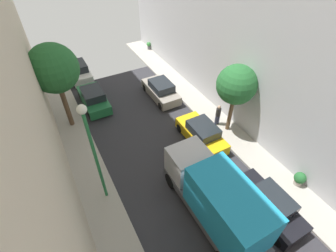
{
  "coord_description": "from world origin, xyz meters",
  "views": [
    {
      "loc": [
        -5.34,
        -5.64,
        12.63
      ],
      "look_at": [
        1.16,
        6.26,
        0.5
      ],
      "focal_mm": 26.57,
      "sensor_mm": 36.0,
      "label": 1
    }
  ],
  "objects": [
    {
      "name": "potted_plant_0",
      "position": [
        5.64,
        -1.63,
        0.64
      ],
      "size": [
        0.68,
        0.68,
        0.9
      ],
      "color": "#B2A899",
      "rests_on": "sidewalk_right"
    },
    {
      "name": "parked_car_left_3",
      "position": [
        -2.7,
        17.08,
        0.72
      ],
      "size": [
        1.78,
        4.2,
        1.57
      ],
      "color": "white",
      "rests_on": "ground"
    },
    {
      "name": "ground",
      "position": [
        0.0,
        0.0,
        0.0
      ],
      "size": [
        32.0,
        32.0,
        0.0
      ],
      "primitive_type": "plane",
      "color": "#2D2D33"
    },
    {
      "name": "potted_plant_3",
      "position": [
        5.8,
        19.36,
        0.61
      ],
      "size": [
        0.47,
        0.47,
        0.81
      ],
      "color": "slate",
      "rests_on": "sidewalk_right"
    },
    {
      "name": "street_tree_1",
      "position": [
        5.08,
        4.25,
        3.94
      ],
      "size": [
        2.63,
        2.63,
        5.14
      ],
      "color": "brown",
      "rests_on": "sidewalk_right"
    },
    {
      "name": "pedestrian",
      "position": [
        4.7,
        5.06,
        1.07
      ],
      "size": [
        0.4,
        0.36,
        1.72
      ],
      "color": "#2D334C",
      "rests_on": "sidewalk_right"
    },
    {
      "name": "parked_car_right_2",
      "position": [
        2.7,
        -2.01,
        0.72
      ],
      "size": [
        1.78,
        4.2,
        1.57
      ],
      "color": "black",
      "rests_on": "ground"
    },
    {
      "name": "sidewalk_left",
      "position": [
        -5.0,
        0.0,
        0.07
      ],
      "size": [
        2.0,
        44.0,
        0.15
      ],
      "primitive_type": "cube",
      "color": "#A8A399",
      "rests_on": "ground"
    },
    {
      "name": "sidewalk_right",
      "position": [
        5.0,
        0.0,
        0.07
      ],
      "size": [
        2.0,
        44.0,
        0.15
      ],
      "primitive_type": "cube",
      "color": "#A8A399",
      "rests_on": "ground"
    },
    {
      "name": "lamp_post",
      "position": [
        -4.6,
        3.09,
        4.3
      ],
      "size": [
        0.44,
        0.44,
        6.43
      ],
      "color": "#26723F",
      "rests_on": "sidewalk_left"
    },
    {
      "name": "street_tree_0",
      "position": [
        -4.93,
        10.32,
        4.8
      ],
      "size": [
        3.23,
        3.23,
        6.3
      ],
      "color": "brown",
      "rests_on": "sidewalk_left"
    },
    {
      "name": "delivery_truck",
      "position": [
        0.0,
        -0.83,
        1.79
      ],
      "size": [
        2.26,
        6.6,
        3.38
      ],
      "color": "#4C4C51",
      "rests_on": "ground"
    },
    {
      "name": "parked_car_left_2",
      "position": [
        -2.7,
        11.95,
        0.72
      ],
      "size": [
        1.78,
        4.2,
        1.57
      ],
      "color": "#1E6638",
      "rests_on": "ground"
    },
    {
      "name": "parked_car_right_4",
      "position": [
        2.7,
        10.37,
        0.72
      ],
      "size": [
        1.78,
        4.2,
        1.57
      ],
      "color": "gray",
      "rests_on": "ground"
    },
    {
      "name": "parked_car_right_3",
      "position": [
        2.7,
        4.21,
        0.72
      ],
      "size": [
        1.78,
        4.2,
        1.57
      ],
      "color": "gold",
      "rests_on": "ground"
    }
  ]
}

